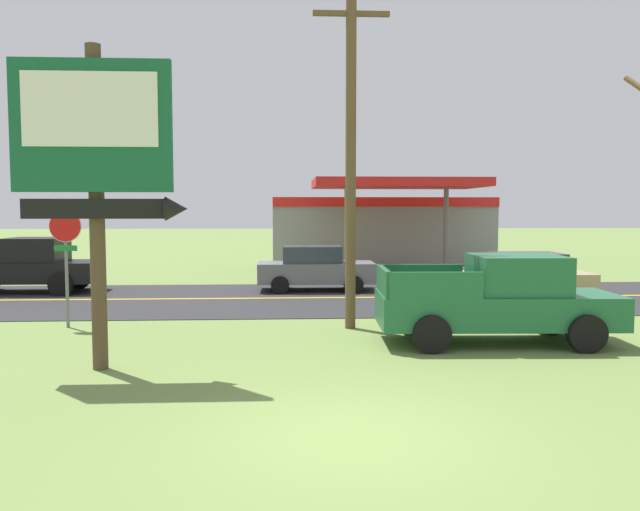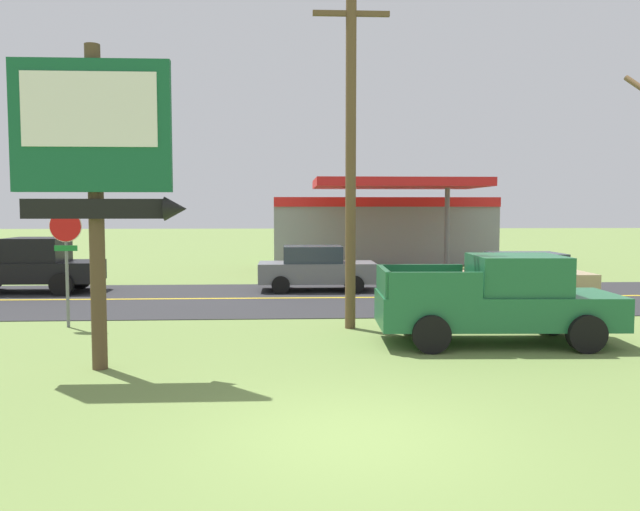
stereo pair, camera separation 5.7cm
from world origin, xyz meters
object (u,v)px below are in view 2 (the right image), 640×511
(stop_sign, at_px, (66,247))
(pickup_green_parked_on_lawn, at_px, (499,300))
(motel_sign, at_px, (96,155))
(gas_station, at_px, (381,227))
(car_grey_near_lane, at_px, (316,268))
(pickup_black_on_road, at_px, (27,266))
(car_tan_mid_lane, at_px, (522,279))
(utility_pole, at_px, (351,134))

(stop_sign, bearing_deg, pickup_green_parked_on_lawn, -13.36)
(motel_sign, height_order, stop_sign, motel_sign)
(stop_sign, bearing_deg, gas_station, 61.49)
(car_grey_near_lane, bearing_deg, gas_station, 71.85)
(pickup_black_on_road, bearing_deg, car_tan_mid_lane, -13.68)
(car_grey_near_lane, bearing_deg, utility_pole, -85.81)
(pickup_green_parked_on_lawn, bearing_deg, car_tan_mid_lane, 64.91)
(pickup_green_parked_on_lawn, relative_size, car_grey_near_lane, 1.26)
(stop_sign, relative_size, utility_pole, 0.33)
(pickup_green_parked_on_lawn, bearing_deg, utility_pole, 147.84)
(motel_sign, bearing_deg, car_grey_near_lane, 68.52)
(pickup_black_on_road, xyz_separation_m, car_grey_near_lane, (10.29, 0.00, -0.13))
(gas_station, xyz_separation_m, car_tan_mid_lane, (1.87, -17.03, -1.11))
(car_tan_mid_lane, bearing_deg, gas_station, 96.26)
(utility_pole, xyz_separation_m, pickup_black_on_road, (-10.83, 7.36, -3.86))
(motel_sign, height_order, pickup_black_on_road, motel_sign)
(stop_sign, distance_m, gas_station, 22.67)
(car_tan_mid_lane, bearing_deg, motel_sign, -145.33)
(stop_sign, xyz_separation_m, utility_pole, (7.09, -0.47, 2.79))
(motel_sign, distance_m, gas_station, 25.95)
(motel_sign, xyz_separation_m, utility_pole, (5.00, 3.97, 0.88))
(utility_pole, bearing_deg, car_tan_mid_lane, 30.96)
(gas_station, relative_size, pickup_green_parked_on_lawn, 2.28)
(pickup_green_parked_on_lawn, xyz_separation_m, car_grey_near_lane, (-3.65, 9.32, -0.13))
(motel_sign, relative_size, utility_pole, 0.66)
(motel_sign, height_order, gas_station, motel_sign)
(utility_pole, height_order, pickup_green_parked_on_lawn, utility_pole)
(motel_sign, distance_m, utility_pole, 6.45)
(utility_pole, distance_m, pickup_black_on_road, 13.65)
(motel_sign, xyz_separation_m, stop_sign, (-2.09, 4.44, -1.91))
(pickup_green_parked_on_lawn, height_order, car_tan_mid_lane, pickup_green_parked_on_lawn)
(car_grey_near_lane, xyz_separation_m, car_tan_mid_lane, (6.14, -4.00, 0.00))
(pickup_green_parked_on_lawn, bearing_deg, pickup_black_on_road, 146.26)
(pickup_black_on_road, xyz_separation_m, car_tan_mid_lane, (16.43, -4.00, -0.13))
(car_grey_near_lane, bearing_deg, motel_sign, -111.48)
(stop_sign, relative_size, car_grey_near_lane, 0.70)
(motel_sign, height_order, car_tan_mid_lane, motel_sign)
(motel_sign, bearing_deg, utility_pole, 38.47)
(stop_sign, bearing_deg, motel_sign, -64.79)
(motel_sign, xyz_separation_m, pickup_black_on_road, (-5.83, 11.33, -2.98))
(motel_sign, bearing_deg, pickup_green_parked_on_lawn, 13.96)
(motel_sign, relative_size, car_grey_near_lane, 1.41)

